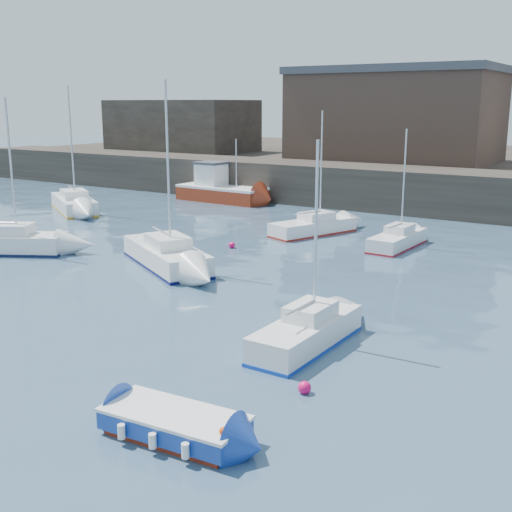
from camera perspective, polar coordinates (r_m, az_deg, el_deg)
The scene contains 15 objects.
water at distance 18.01m, azimuth -21.51°, elevation -12.21°, with size 220.00×220.00×0.00m, color #2D4760.
quay_wall at distance 46.62m, azimuth 15.47°, elevation 5.55°, with size 90.00×5.00×3.00m, color #28231E.
land_strip at distance 63.96m, azimuth 20.34°, elevation 7.13°, with size 90.00×32.00×2.80m, color #28231E.
warehouse at distance 55.75m, azimuth 12.31°, elevation 12.22°, with size 16.40×10.40×7.60m.
bldg_west at distance 65.97m, azimuth -6.63°, elevation 11.43°, with size 14.00×8.00×5.00m.
blue_dinghy at distance 15.29m, azimuth -7.27°, elevation -14.56°, with size 3.53×1.94×0.65m.
fishing_boat at distance 50.62m, azimuth -3.22°, elevation 5.96°, with size 7.48×3.11×4.87m.
sailboat_a at distance 35.33m, azimuth -21.24°, elevation 1.15°, with size 6.17×4.53×7.78m.
sailboat_b at distance 30.50m, azimuth -7.99°, elevation 0.12°, with size 6.81×5.09×8.52m.
sailboat_c at distance 20.41m, azimuth 4.54°, elevation -6.73°, with size 1.66×4.92×6.45m.
sailboat_e at distance 47.59m, azimuth -15.88°, elevation 4.53°, with size 6.83×5.37×8.64m.
sailboat_f at distance 34.98m, azimuth 12.48°, elevation 1.45°, with size 1.72×4.84×6.22m.
sailboat_h at distance 37.85m, azimuth 5.12°, elevation 2.65°, with size 3.57×5.79×7.10m.
buoy_mid at distance 17.48m, azimuth 4.33°, elevation -12.06°, with size 0.35×0.35×0.35m, color #E70C59.
buoy_far at distance 34.14m, azimuth -2.16°, elevation 0.72°, with size 0.34×0.34×0.34m, color #E70C59.
Camera 1 is at (13.54, -9.21, 7.52)m, focal length 45.00 mm.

